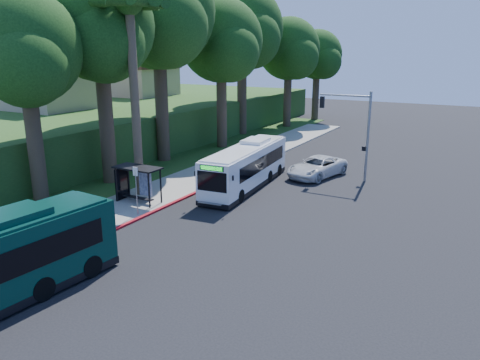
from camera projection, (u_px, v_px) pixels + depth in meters
The scene contains 18 objects.
ground at pixel (252, 207), 30.75m from camera, with size 140.00×140.00×0.00m, color black.
sidewalk at pixel (164, 191), 34.15m from camera, with size 4.50×70.00×0.12m, color gray.
red_curb at pixel (153, 212), 29.71m from camera, with size 0.25×30.00×0.13m, color maroon.
grass_verge at pixel (148, 168), 41.04m from camera, with size 8.00×70.00×0.06m, color #234719.
bus_shelter at pixel (136, 177), 31.25m from camera, with size 3.20×1.51×2.55m.
stop_sign_pole at pixel (136, 184), 28.51m from camera, with size 0.35×0.06×3.17m.
traffic_signal_pole at pixel (356, 124), 36.21m from camera, with size 4.10×0.30×7.00m.
palm_tree at pixel (130, 11), 30.00m from camera, with size 4.20×4.20×14.40m.
hillside_backdrop at pixel (114, 116), 55.11m from camera, with size 24.00×60.00×8.80m.
tree_0 at pixel (100, 32), 33.53m from camera, with size 8.40×8.00×15.70m.
tree_1 at pixel (159, 17), 40.30m from camera, with size 10.50×10.00×18.26m.
tree_2 at pixel (222, 45), 46.95m from camera, with size 8.82×8.40×15.12m.
tree_3 at pixel (243, 32), 54.21m from camera, with size 10.08×9.60×17.28m.
tree_4 at pixel (289, 52), 60.39m from camera, with size 8.40×8.00×14.14m.
tree_5 at pixel (318, 57), 66.87m from camera, with size 7.35×7.00×12.86m.
tree_6 at pixel (25, 55), 29.12m from camera, with size 7.56×7.20×13.74m.
white_bus at pixel (247, 166), 34.97m from camera, with size 3.44×11.44×3.36m.
pickup at pixel (317, 167), 38.01m from camera, with size 2.71×5.87×1.63m, color silver.
Camera 1 is at (13.46, -25.84, 10.01)m, focal length 35.00 mm.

